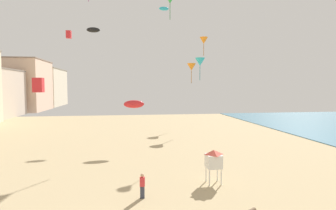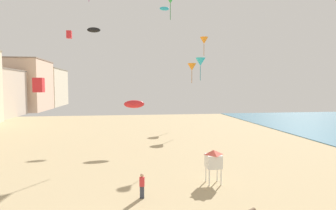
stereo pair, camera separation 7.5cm
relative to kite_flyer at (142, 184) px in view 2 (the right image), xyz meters
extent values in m
cube|color=beige|center=(-33.52, 71.61, 6.62)|extent=(15.91, 17.64, 15.07)
cube|color=#89715E|center=(-33.52, 71.61, 14.30)|extent=(16.22, 17.99, 0.30)
cube|color=beige|center=(-33.52, 93.09, 5.93)|extent=(15.57, 21.85, 13.69)
cube|color=gray|center=(-33.52, 93.09, 12.92)|extent=(15.88, 22.29, 0.30)
cube|color=#383D4C|center=(0.00, 0.00, -0.52)|extent=(0.28, 0.18, 0.80)
cylinder|color=red|center=(0.00, 0.00, 0.18)|extent=(0.34, 0.34, 0.60)
sphere|color=tan|center=(0.00, 0.00, 0.60)|extent=(0.24, 0.24, 0.24)
cylinder|color=white|center=(5.01, 1.58, -0.32)|extent=(0.10, 0.10, 1.20)
cylinder|color=white|center=(5.91, 1.58, -0.32)|extent=(0.10, 0.10, 1.20)
cylinder|color=white|center=(5.01, 2.48, -0.32)|extent=(0.10, 0.10, 1.20)
cylinder|color=white|center=(5.91, 2.48, -0.32)|extent=(0.10, 0.10, 1.20)
cube|color=white|center=(5.46, 2.03, 0.78)|extent=(1.10, 1.10, 1.00)
pyramid|color=#D14C3D|center=(5.46, 2.03, 1.46)|extent=(1.10, 1.10, 0.35)
cube|color=red|center=(-9.75, 27.47, 14.39)|extent=(0.73, 0.73, 1.14)
cone|color=orange|center=(8.55, 16.09, 12.06)|extent=(1.01, 1.01, 0.83)
cylinder|color=#A75C15|center=(8.55, 16.09, 10.92)|extent=(0.06, 0.06, 1.47)
ellipsoid|color=red|center=(-0.14, 14.97, 4.31)|extent=(2.38, 0.66, 0.93)
cylinder|color=#277C35|center=(5.37, 22.93, 17.24)|extent=(0.09, 0.09, 2.31)
cone|color=orange|center=(11.09, 33.58, 10.05)|extent=(1.64, 1.64, 1.35)
cylinder|color=#A75C15|center=(11.09, 33.58, 8.18)|extent=(0.09, 0.09, 2.39)
ellipsoid|color=black|center=(-6.66, 32.88, 16.26)|extent=(2.31, 0.64, 0.90)
cone|color=#2DB7CC|center=(11.38, 28.47, 10.56)|extent=(1.68, 1.68, 1.37)
cylinder|color=teal|center=(11.38, 28.47, 8.65)|extent=(0.09, 0.09, 2.44)
ellipsoid|color=#2DB7CC|center=(5.90, 33.65, 20.61)|extent=(1.78, 0.49, 0.69)
cube|color=red|center=(-10.17, 13.23, 6.52)|extent=(0.97, 0.97, 1.53)
camera|label=1|loc=(-0.92, -17.77, 6.35)|focal=29.74mm
camera|label=2|loc=(-0.85, -17.78, 6.35)|focal=29.74mm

